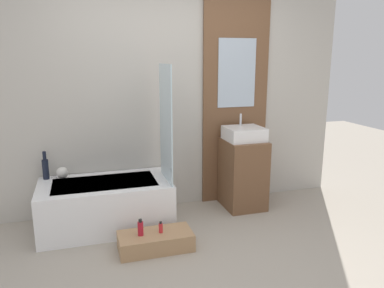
# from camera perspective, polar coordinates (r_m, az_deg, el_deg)

# --- Properties ---
(ground_plane) EXTENTS (12.00, 12.00, 0.00)m
(ground_plane) POSITION_cam_1_polar(r_m,az_deg,el_deg) (3.24, 3.64, -19.17)
(ground_plane) COLOR #A39989
(wall_tiled_back) EXTENTS (4.20, 0.06, 2.60)m
(wall_tiled_back) POSITION_cam_1_polar(r_m,az_deg,el_deg) (4.27, -3.57, 7.35)
(wall_tiled_back) COLOR #B7B2A8
(wall_tiled_back) RESTS_ON ground_plane
(wall_wood_accent) EXTENTS (0.81, 0.04, 2.60)m
(wall_wood_accent) POSITION_cam_1_polar(r_m,az_deg,el_deg) (4.47, 6.67, 7.76)
(wall_wood_accent) COLOR brown
(wall_wood_accent) RESTS_ON ground_plane
(bathtub) EXTENTS (1.31, 0.74, 0.49)m
(bathtub) POSITION_cam_1_polar(r_m,az_deg,el_deg) (4.01, -12.99, -8.94)
(bathtub) COLOR white
(bathtub) RESTS_ON ground_plane
(glass_shower_screen) EXTENTS (0.01, 0.51, 1.18)m
(glass_shower_screen) POSITION_cam_1_polar(r_m,az_deg,el_deg) (3.78, -4.00, 3.13)
(glass_shower_screen) COLOR silver
(glass_shower_screen) RESTS_ON bathtub
(wooden_step_bench) EXTENTS (0.67, 0.32, 0.16)m
(wooden_step_bench) POSITION_cam_1_polar(r_m,az_deg,el_deg) (3.56, -5.57, -14.52)
(wooden_step_bench) COLOR #A87F56
(wooden_step_bench) RESTS_ON ground_plane
(vanity_cabinet) EXTENTS (0.44, 0.50, 0.80)m
(vanity_cabinet) POSITION_cam_1_polar(r_m,az_deg,el_deg) (4.41, 7.74, -4.50)
(vanity_cabinet) COLOR brown
(vanity_cabinet) RESTS_ON ground_plane
(sink) EXTENTS (0.42, 0.38, 0.29)m
(sink) POSITION_cam_1_polar(r_m,az_deg,el_deg) (4.29, 7.94, 1.57)
(sink) COLOR white
(sink) RESTS_ON vanity_cabinet
(vase_tall_dark) EXTENTS (0.06, 0.06, 0.30)m
(vase_tall_dark) POSITION_cam_1_polar(r_m,az_deg,el_deg) (4.18, -21.43, -3.40)
(vase_tall_dark) COLOR black
(vase_tall_dark) RESTS_ON bathtub
(vase_round_light) EXTENTS (0.12, 0.12, 0.12)m
(vase_round_light) POSITION_cam_1_polar(r_m,az_deg,el_deg) (4.15, -19.16, -4.15)
(vase_round_light) COLOR silver
(vase_round_light) RESTS_ON bathtub
(bottle_soap_primary) EXTENTS (0.05, 0.05, 0.16)m
(bottle_soap_primary) POSITION_cam_1_polar(r_m,az_deg,el_deg) (3.48, -7.85, -12.58)
(bottle_soap_primary) COLOR #B21928
(bottle_soap_primary) RESTS_ON wooden_step_bench
(bottle_soap_secondary) EXTENTS (0.04, 0.04, 0.11)m
(bottle_soap_secondary) POSITION_cam_1_polar(r_m,az_deg,el_deg) (3.51, -4.79, -12.59)
(bottle_soap_secondary) COLOR red
(bottle_soap_secondary) RESTS_ON wooden_step_bench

